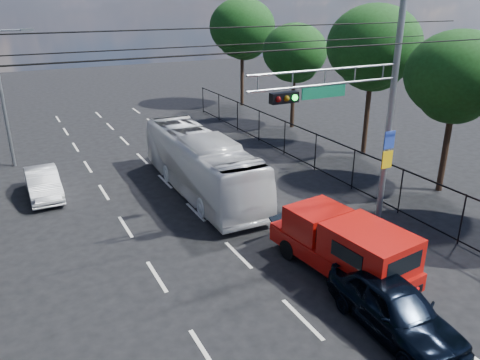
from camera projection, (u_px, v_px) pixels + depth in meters
lane_markings at (179, 196)px, 21.54m from camera, size 6.12×38.00×0.01m
signal_mast at (368, 94)px, 16.91m from camera, size 6.43×0.39×9.50m
streetlight_left at (5, 93)px, 24.03m from camera, size 2.09×0.22×7.08m
utility_wires at (226, 41)px, 14.63m from camera, size 22.00×5.04×0.74m
fence_right at (337, 161)px, 22.89m from camera, size 0.06×34.03×2.00m
tree_right_b at (456, 83)px, 20.37m from camera, size 4.50×4.50×7.31m
tree_right_c at (373, 53)px, 25.34m from camera, size 5.10×5.10×8.29m
tree_right_d at (295, 56)px, 31.29m from camera, size 4.32×4.32×7.02m
tree_right_e at (242, 32)px, 37.61m from camera, size 5.28×5.28×8.58m
red_pickup at (343, 244)px, 15.12m from camera, size 2.49×5.52×1.99m
navy_hatchback at (394, 307)px, 12.58m from camera, size 2.00×4.43×1.48m
white_bus at (201, 163)px, 21.54m from camera, size 2.45×9.95×2.76m
white_van at (43, 183)px, 21.25m from camera, size 1.39×3.89×1.28m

